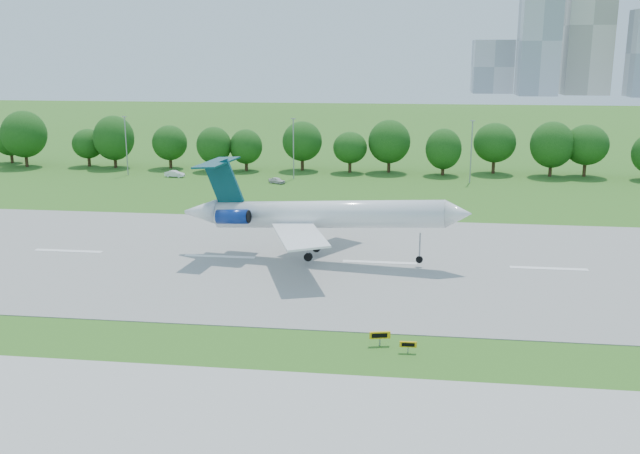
{
  "coord_description": "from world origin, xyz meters",
  "views": [
    {
      "loc": [
        3.37,
        -58.39,
        25.02
      ],
      "look_at": [
        -6.43,
        18.0,
        6.02
      ],
      "focal_mm": 40.0,
      "sensor_mm": 36.0,
      "label": 1
    }
  ],
  "objects_px": {
    "taxi_sign_left": "(380,335)",
    "service_vehicle_b": "(277,180)",
    "service_vehicle_a": "(175,174)",
    "airliner": "(313,213)"
  },
  "relations": [
    {
      "from": "taxi_sign_left",
      "to": "service_vehicle_b",
      "type": "distance_m",
      "value": 80.18
    },
    {
      "from": "taxi_sign_left",
      "to": "service_vehicle_a",
      "type": "xyz_separation_m",
      "value": [
        -45.76,
        81.14,
        -0.29
      ]
    },
    {
      "from": "service_vehicle_b",
      "to": "taxi_sign_left",
      "type": "bearing_deg",
      "value": -134.44
    },
    {
      "from": "service_vehicle_a",
      "to": "taxi_sign_left",
      "type": "bearing_deg",
      "value": -144.5
    },
    {
      "from": "taxi_sign_left",
      "to": "service_vehicle_a",
      "type": "relative_size",
      "value": 0.46
    },
    {
      "from": "service_vehicle_a",
      "to": "service_vehicle_b",
      "type": "relative_size",
      "value": 1.15
    },
    {
      "from": "taxi_sign_left",
      "to": "service_vehicle_a",
      "type": "distance_m",
      "value": 93.16
    },
    {
      "from": "airliner",
      "to": "service_vehicle_b",
      "type": "xyz_separation_m",
      "value": [
        -14.23,
        51.27,
        -5.34
      ]
    },
    {
      "from": "airliner",
      "to": "service_vehicle_a",
      "type": "height_order",
      "value": "airliner"
    },
    {
      "from": "taxi_sign_left",
      "to": "service_vehicle_b",
      "type": "relative_size",
      "value": 0.53
    }
  ]
}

